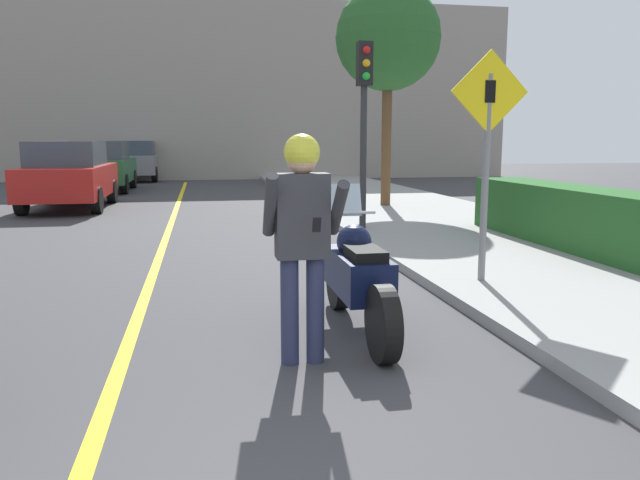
% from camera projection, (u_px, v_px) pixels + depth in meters
% --- Properties ---
extents(sidewalk_curb, '(4.40, 44.00, 0.12)m').
position_uv_depth(sidewalk_curb, '(629.00, 288.00, 7.08)').
color(sidewalk_curb, gray).
rests_on(sidewalk_curb, ground).
extents(road_center_line, '(0.12, 36.00, 0.01)m').
position_uv_depth(road_center_line, '(153.00, 274.00, 8.03)').
color(road_center_line, yellow).
rests_on(road_center_line, ground).
extents(building_backdrop, '(28.00, 1.20, 7.69)m').
position_uv_depth(building_backdrop, '(198.00, 90.00, 26.94)').
color(building_backdrop, gray).
rests_on(building_backdrop, ground).
extents(motorcycle, '(0.62, 2.23, 1.29)m').
position_uv_depth(motorcycle, '(358.00, 277.00, 5.59)').
color(motorcycle, black).
rests_on(motorcycle, ground).
extents(person_biker, '(0.59, 0.48, 1.77)m').
position_uv_depth(person_biker, '(302.00, 225.00, 4.69)').
color(person_biker, '#282D4C').
rests_on(person_biker, ground).
extents(crossing_sign, '(0.91, 0.08, 2.58)m').
position_uv_depth(crossing_sign, '(487.00, 144.00, 6.95)').
color(crossing_sign, slate).
rests_on(crossing_sign, sidewalk_curb).
extents(traffic_light, '(0.26, 0.30, 3.30)m').
position_uv_depth(traffic_light, '(364.00, 99.00, 11.09)').
color(traffic_light, '#2D2D30').
rests_on(traffic_light, sidewalk_curb).
extents(hedge_row, '(0.90, 4.86, 0.90)m').
position_uv_depth(hedge_row, '(571.00, 216.00, 9.55)').
color(hedge_row, '#235623').
rests_on(hedge_row, sidewalk_curb).
extents(street_tree, '(2.52, 2.52, 5.28)m').
position_uv_depth(street_tree, '(388.00, 38.00, 14.84)').
color(street_tree, brown).
rests_on(street_tree, sidewalk_curb).
extents(parked_car_red, '(1.88, 4.20, 1.68)m').
position_uv_depth(parked_car_red, '(69.00, 175.00, 15.58)').
color(parked_car_red, black).
rests_on(parked_car_red, ground).
extents(parked_car_green, '(1.88, 4.20, 1.68)m').
position_uv_depth(parked_car_green, '(102.00, 166.00, 20.92)').
color(parked_car_green, black).
rests_on(parked_car_green, ground).
extents(parked_car_grey, '(1.88, 4.20, 1.68)m').
position_uv_depth(parked_car_grey, '(136.00, 160.00, 26.49)').
color(parked_car_grey, black).
rests_on(parked_car_grey, ground).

